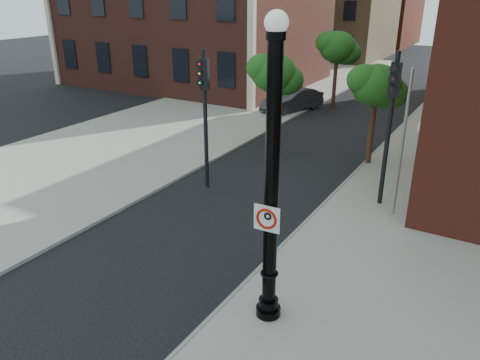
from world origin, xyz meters
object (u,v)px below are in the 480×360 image
Objects in this scene: lamppost at (271,196)px; traffic_signal_right at (391,106)px; traffic_signal_left at (204,97)px; no_parking_sign at (267,218)px; parked_car at (292,100)px.

lamppost is 7.64m from traffic_signal_right.
traffic_signal_left is at bearing -173.63° from traffic_signal_right.
traffic_signal_right is (0.60, 7.78, 0.93)m from no_parking_sign.
no_parking_sign reaches higher than parked_car.
traffic_signal_right is at bearing 85.53° from lamppost.
parked_car is at bearing 118.91° from traffic_signal_right.
lamppost is 20.52m from parked_car.
traffic_signal_right is (0.59, 7.60, 0.46)m from lamppost.
lamppost is at bearing 84.32° from no_parking_sign.
lamppost is 11.48× the size of no_parking_sign.
parked_car is 0.80× the size of traffic_signal_right.
traffic_signal_left is 6.63m from traffic_signal_right.
traffic_signal_left is at bearing 134.78° from lamppost.
no_parking_sign is (-0.01, -0.18, -0.47)m from lamppost.
no_parking_sign is 0.11× the size of traffic_signal_right.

